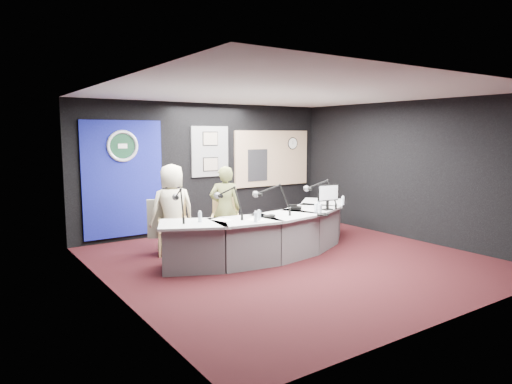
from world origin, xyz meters
TOP-DOWN VIEW (x-y plane):
  - ground at (0.00, 0.00)m, footprint 6.00×6.00m
  - ceiling at (0.00, 0.00)m, footprint 6.00×6.00m
  - wall_back at (0.00, 3.00)m, footprint 6.00×0.02m
  - wall_front at (0.00, -3.00)m, footprint 6.00×0.02m
  - wall_left at (-3.00, 0.00)m, footprint 0.02×6.00m
  - wall_right at (3.00, 0.00)m, footprint 0.02×6.00m
  - broadcast_desk at (-0.05, 0.55)m, footprint 4.50×1.90m
  - backdrop_panel at (-1.90, 2.97)m, footprint 1.60×0.05m
  - agency_seal at (-1.90, 2.93)m, footprint 0.63×0.07m
  - seal_center at (-1.90, 2.94)m, footprint 0.48×0.01m
  - pinboard at (0.05, 2.97)m, footprint 0.90×0.04m
  - framed_photo_upper at (0.05, 2.94)m, footprint 0.34×0.02m
  - framed_photo_lower at (0.05, 2.94)m, footprint 0.34×0.02m
  - booth_window_frame at (1.75, 2.97)m, footprint 2.12×0.06m
  - booth_glow at (1.75, 2.96)m, footprint 2.00×0.02m
  - equipment_rack at (1.30, 2.94)m, footprint 0.55×0.02m
  - wall_clock at (2.35, 2.94)m, footprint 0.28×0.01m
  - armchair_left at (-1.51, 1.50)m, footprint 0.64×0.64m
  - armchair_right at (-0.59, 1.23)m, footprint 0.82×0.82m
  - draped_jacket at (-1.63, 1.74)m, footprint 0.50×0.29m
  - person_man at (-1.51, 1.50)m, footprint 0.84×0.59m
  - person_woman at (-0.59, 1.23)m, footprint 0.68×0.62m
  - computer_monitor at (0.96, 0.18)m, footprint 0.43×0.08m
  - desk_phone at (0.54, 0.57)m, footprint 0.25×0.25m
  - headphones_near at (0.51, -0.20)m, footprint 0.21×0.21m
  - headphones_far at (-0.34, 0.20)m, footprint 0.20×0.20m
  - paper_stack at (-1.11, 0.42)m, footprint 0.31×0.38m
  - notepad at (-0.69, 0.10)m, footprint 0.29×0.35m
  - boom_mic_a at (-1.71, 0.78)m, footprint 0.27×0.72m
  - boom_mic_b at (-0.92, 0.53)m, footprint 0.23×0.73m
  - boom_mic_c at (-0.15, 0.36)m, footprint 0.49×0.62m
  - boom_mic_d at (1.07, 0.47)m, footprint 0.35×0.69m
  - water_bottles at (0.07, 0.23)m, footprint 3.19×0.68m

SIDE VIEW (x-z plane):
  - ground at x=0.00m, z-range 0.00..0.00m
  - broadcast_desk at x=-0.05m, z-range 0.00..0.75m
  - armchair_left at x=-1.51m, z-range 0.00..0.87m
  - armchair_right at x=-0.59m, z-range 0.00..1.06m
  - draped_jacket at x=-1.63m, z-range 0.27..0.97m
  - paper_stack at x=-1.11m, z-range 0.75..0.75m
  - notepad at x=-0.69m, z-range 0.75..0.75m
  - headphones_near at x=0.51m, z-range 0.75..0.79m
  - headphones_far at x=-0.34m, z-range 0.75..0.78m
  - desk_phone at x=0.54m, z-range 0.75..0.80m
  - person_woman at x=-0.59m, z-range 0.00..1.56m
  - person_man at x=-1.51m, z-range 0.00..1.62m
  - water_bottles at x=0.07m, z-range 0.75..0.93m
  - boom_mic_a at x=-1.71m, z-range 0.75..1.35m
  - boom_mic_b at x=-0.92m, z-range 0.75..1.35m
  - boom_mic_c at x=-0.15m, z-range 0.75..1.35m
  - boom_mic_d at x=1.07m, z-range 0.75..1.35m
  - computer_monitor at x=0.96m, z-range 0.92..1.22m
  - backdrop_panel at x=-1.90m, z-range 0.10..2.40m
  - wall_back at x=0.00m, z-range 0.00..2.80m
  - wall_front at x=0.00m, z-range 0.00..2.80m
  - wall_left at x=-3.00m, z-range 0.00..2.80m
  - wall_right at x=3.00m, z-range 0.00..2.80m
  - equipment_rack at x=1.30m, z-range 1.03..1.78m
  - framed_photo_lower at x=0.05m, z-range 1.33..1.60m
  - booth_window_frame at x=1.75m, z-range 0.89..2.21m
  - booth_glow at x=1.75m, z-range 0.95..2.15m
  - pinboard at x=0.05m, z-range 1.20..2.30m
  - agency_seal at x=-1.90m, z-range 1.58..2.21m
  - seal_center at x=-1.90m, z-range 1.66..2.14m
  - wall_clock at x=2.35m, z-range 1.76..2.04m
  - framed_photo_upper at x=0.05m, z-range 1.89..2.17m
  - ceiling at x=0.00m, z-range 2.79..2.81m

